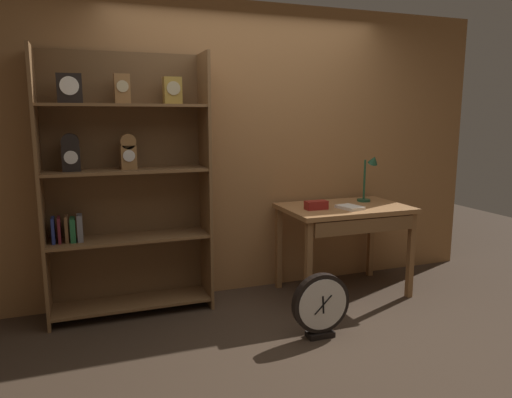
{
  "coord_description": "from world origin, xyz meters",
  "views": [
    {
      "loc": [
        -1.43,
        -2.77,
        1.62
      ],
      "look_at": [
        -0.16,
        0.69,
        0.97
      ],
      "focal_mm": 33.33,
      "sensor_mm": 36.0,
      "label": 1
    }
  ],
  "objects_px": {
    "bookshelf": "(124,185)",
    "desk_lamp": "(369,175)",
    "toolbox_small": "(316,205)",
    "workbench": "(346,217)",
    "open_repair_manual": "(350,207)",
    "round_clock_large": "(321,305)"
  },
  "relations": [
    {
      "from": "desk_lamp",
      "to": "round_clock_large",
      "type": "xyz_separation_m",
      "value": [
        -0.94,
        -0.85,
        -0.83
      ]
    },
    {
      "from": "bookshelf",
      "to": "desk_lamp",
      "type": "distance_m",
      "value": 2.22
    },
    {
      "from": "bookshelf",
      "to": "desk_lamp",
      "type": "bearing_deg",
      "value": -3.32
    },
    {
      "from": "toolbox_small",
      "to": "bookshelf",
      "type": "bearing_deg",
      "value": 169.39
    },
    {
      "from": "workbench",
      "to": "open_repair_manual",
      "type": "bearing_deg",
      "value": -102.51
    },
    {
      "from": "workbench",
      "to": "desk_lamp",
      "type": "height_order",
      "value": "desk_lamp"
    },
    {
      "from": "bookshelf",
      "to": "toolbox_small",
      "type": "xyz_separation_m",
      "value": [
        1.58,
        -0.3,
        -0.21
      ]
    },
    {
      "from": "desk_lamp",
      "to": "toolbox_small",
      "type": "relative_size",
      "value": 2.34
    },
    {
      "from": "open_repair_manual",
      "to": "toolbox_small",
      "type": "bearing_deg",
      "value": 154.34
    },
    {
      "from": "bookshelf",
      "to": "desk_lamp",
      "type": "xyz_separation_m",
      "value": [
        2.22,
        -0.13,
        0.01
      ]
    },
    {
      "from": "bookshelf",
      "to": "toolbox_small",
      "type": "bearing_deg",
      "value": -10.61
    },
    {
      "from": "toolbox_small",
      "to": "round_clock_large",
      "type": "distance_m",
      "value": 0.96
    },
    {
      "from": "bookshelf",
      "to": "open_repair_manual",
      "type": "height_order",
      "value": "bookshelf"
    },
    {
      "from": "workbench",
      "to": "round_clock_large",
      "type": "xyz_separation_m",
      "value": [
        -0.61,
        -0.72,
        -0.47
      ]
    },
    {
      "from": "bookshelf",
      "to": "workbench",
      "type": "relative_size",
      "value": 1.91
    },
    {
      "from": "toolbox_small",
      "to": "round_clock_large",
      "type": "xyz_separation_m",
      "value": [
        -0.3,
        -0.69,
        -0.6
      ]
    },
    {
      "from": "desk_lamp",
      "to": "open_repair_manual",
      "type": "height_order",
      "value": "desk_lamp"
    },
    {
      "from": "bookshelf",
      "to": "toolbox_small",
      "type": "relative_size",
      "value": 11.02
    },
    {
      "from": "desk_lamp",
      "to": "workbench",
      "type": "bearing_deg",
      "value": -157.0
    },
    {
      "from": "bookshelf",
      "to": "open_repair_manual",
      "type": "relative_size",
      "value": 9.63
    },
    {
      "from": "workbench",
      "to": "round_clock_large",
      "type": "height_order",
      "value": "workbench"
    },
    {
      "from": "round_clock_large",
      "to": "bookshelf",
      "type": "bearing_deg",
      "value": 142.48
    }
  ]
}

